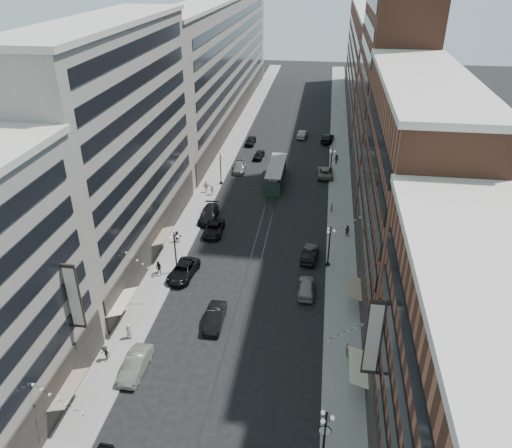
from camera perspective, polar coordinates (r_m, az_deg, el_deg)
The scene contains 40 objects.
ground at distance 88.89m, azimuth 2.49°, elevation 5.47°, with size 220.00×220.00×0.00m, color black.
sidewalk_west at distance 99.58m, azimuth -3.28°, elevation 8.08°, with size 4.00×180.00×0.15m, color gray.
sidewalk_east at distance 97.87m, azimuth 9.57°, elevation 7.35°, with size 4.00×180.00×0.15m, color gray.
rail_west at distance 98.19m, azimuth 2.69°, elevation 7.75°, with size 0.12×180.00×0.02m, color #2D2D33.
rail_east at distance 98.08m, azimuth 3.51°, elevation 7.70°, with size 0.12×180.00×0.02m, color #2D2D33.
building_west_mid at distance 63.29m, azimuth -15.54°, elevation 8.36°, with size 8.00×36.00×28.00m, color gray.
building_west_far at distance 122.00m, azimuth -3.92°, elevation 18.15°, with size 8.00×90.00×26.00m, color gray.
building_east_near at distance 33.37m, azimuth 23.08°, elevation -22.20°, with size 8.00×28.00×20.00m, color brown.
building_east_mid at distance 55.22m, azimuth 17.06°, elevation 2.92°, with size 8.00×30.00×24.00m, color brown.
building_east_tower at distance 79.25m, azimuth 15.44°, elevation 17.57°, with size 8.00×26.00×42.00m, color brown.
building_east_far at distance 128.85m, azimuth 12.70°, elevation 17.66°, with size 8.00×72.00×24.00m, color brown.
lamppost_sw_far at distance 61.07m, azimuth -9.21°, elevation -3.06°, with size 1.03×1.14×5.52m.
lamppost_sw_mid at distance 84.45m, azimuth -4.08°, elevation 6.43°, with size 1.03×1.14×5.52m.
lamppost_se_near at distance 40.48m, azimuth 7.84°, elevation -22.81°, with size 1.08×1.14×5.52m.
lamppost_se_far at distance 62.12m, azimuth 8.36°, elevation -2.41°, with size 1.03×1.14×5.52m.
lamppost_se_mid at distance 87.41m, azimuth 8.59°, elevation 6.95°, with size 1.03×1.14×5.52m.
streetcar at distance 85.56m, azimuth 2.31°, elevation 5.64°, with size 2.64×11.91×3.30m.
car_1 at distance 49.75m, azimuth -13.63°, elevation -15.34°, with size 1.80×5.17×1.70m, color gray.
car_2 at distance 61.43m, azimuth -8.34°, elevation -5.32°, with size 2.67×5.78×1.61m, color black.
car_4 at distance 58.25m, azimuth 5.75°, elevation -7.21°, with size 1.94×4.83×1.65m, color gray.
car_5 at distance 53.81m, azimuth -4.72°, elevation -10.58°, with size 1.78×5.10×1.68m, color black.
pedestrian_1 at distance 53.30m, azimuth -14.33°, elevation -11.79°, with size 0.80×0.44×1.65m, color #B7AF98.
pedestrian_2 at distance 62.24m, azimuth -11.06°, elevation -4.90°, with size 0.81×0.44×1.66m, color black.
pedestrian_4 at distance 50.58m, azimuth 10.40°, elevation -13.88°, with size 0.95×0.43×1.62m, color #BAB19A.
car_7 at distance 70.18m, azimuth -4.86°, elevation -0.54°, with size 2.49×5.40×1.50m, color black.
car_8 at distance 90.76m, azimuth -1.93°, elevation 6.49°, with size 2.11×5.18×1.50m, color #646159.
car_9 at distance 104.27m, azimuth -0.64°, elevation 9.48°, with size 1.83×4.56×1.55m, color black.
car_10 at distance 64.46m, azimuth 6.18°, elevation -3.38°, with size 1.76×5.05×1.66m, color black.
car_11 at distance 89.34m, azimuth 7.91°, elevation 5.90°, with size 2.66×5.78×1.61m, color #646359.
car_12 at distance 106.91m, azimuth 8.16°, elevation 9.71°, with size 2.33×5.74×1.67m, color black.
car_13 at distance 96.65m, azimuth 0.32°, elevation 7.88°, with size 1.69×4.19×1.43m, color black.
car_14 at distance 108.73m, azimuth 5.33°, elevation 10.18°, with size 1.69×4.85×1.60m, color gray.
pedestrian_5 at distance 68.52m, azimuth -9.02°, elevation -1.42°, with size 1.45×0.42×1.56m, color black.
pedestrian_6 at distance 82.38m, azimuth -5.70°, elevation 4.27°, with size 1.12×0.51×1.91m, color beige.
pedestrian_7 at distance 70.22m, azimuth 10.40°, elevation -0.74°, with size 0.78×0.43×1.60m, color black.
pedestrian_8 at distance 76.22m, azimuth 8.61°, elevation 1.87°, with size 0.58×0.38×1.60m, color gray.
pedestrian_9 at distance 94.68m, azimuth 9.18°, elevation 7.30°, with size 1.21×0.50×1.87m, color black.
car_extra_0 at distance 73.89m, azimuth -5.41°, elevation 1.11°, with size 2.45×6.02×1.75m, color black.
pedestrian_extra_0 at distance 51.51m, azimuth -16.83°, elevation -13.93°, with size 1.01×0.42×1.56m, color black.
pedestrian_extra_1 at distance 81.43m, azimuth -5.00°, elevation 3.93°, with size 1.12×0.46×1.73m, color gray.
Camera 1 is at (7.68, -21.51, 34.62)m, focal length 35.00 mm.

